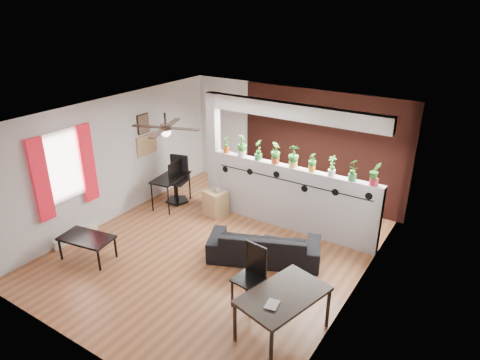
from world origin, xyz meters
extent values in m
cube|color=brown|center=(0.00, 0.00, -0.05)|extent=(6.30, 7.10, 0.10)
cube|color=#B7B7BA|center=(0.00, 3.02, 1.30)|extent=(6.30, 0.04, 2.90)
cube|color=#B7B7BA|center=(0.00, -3.02, 1.30)|extent=(6.30, 0.04, 2.90)
cube|color=#B7B7BA|center=(-2.62, 0.00, 1.30)|extent=(0.04, 7.10, 2.90)
cube|color=#B7B7BA|center=(2.62, 0.00, 1.30)|extent=(0.04, 7.10, 2.90)
cube|color=white|center=(0.00, 0.00, 2.65)|extent=(6.30, 7.10, 0.10)
cube|color=#BCBCC1|center=(0.80, 1.50, 0.68)|extent=(3.60, 0.18, 1.35)
cube|color=white|center=(0.80, 1.50, 2.45)|extent=(3.60, 0.18, 0.30)
cube|color=#BCBCC1|center=(-1.11, 1.50, 1.30)|extent=(0.22, 0.20, 2.60)
cube|color=maroon|center=(0.80, 2.97, 1.30)|extent=(3.90, 0.05, 2.60)
cube|color=black|center=(0.80, 1.40, 1.08)|extent=(3.31, 0.01, 0.02)
cylinder|color=black|center=(-0.75, 1.40, 1.00)|extent=(0.14, 0.01, 0.14)
cylinder|color=black|center=(-0.13, 1.40, 1.08)|extent=(0.14, 0.01, 0.14)
cylinder|color=black|center=(0.49, 1.40, 1.16)|extent=(0.14, 0.01, 0.14)
cylinder|color=black|center=(1.11, 1.40, 1.00)|extent=(0.14, 0.01, 0.14)
cylinder|color=black|center=(1.73, 1.40, 1.08)|extent=(0.14, 0.01, 0.14)
cylinder|color=black|center=(2.35, 1.40, 1.16)|extent=(0.14, 0.01, 0.14)
cube|color=white|center=(-2.58, -1.20, 1.55)|extent=(0.02, 0.95, 1.25)
cube|color=white|center=(-2.57, -1.20, 1.55)|extent=(0.04, 1.05, 1.35)
cube|color=red|center=(-2.53, -1.70, 1.45)|extent=(0.06, 0.30, 1.55)
cube|color=red|center=(-2.53, -0.70, 1.45)|extent=(0.06, 0.30, 1.55)
cube|color=silver|center=(-2.54, -1.20, 0.09)|extent=(0.08, 1.00, 0.18)
cube|color=#9F764D|center=(-2.58, 0.95, 1.35)|extent=(0.03, 0.60, 0.45)
cube|color=#8C7259|center=(-2.58, 0.90, 1.85)|extent=(0.03, 0.30, 0.40)
cube|color=black|center=(-2.58, 0.90, 1.85)|extent=(0.02, 0.34, 0.44)
cylinder|color=black|center=(-0.80, -0.30, 2.50)|extent=(0.04, 0.04, 0.20)
cylinder|color=black|center=(-0.80, -0.30, 2.35)|extent=(0.18, 0.18, 0.10)
sphere|color=white|center=(-0.80, -0.30, 2.26)|extent=(0.17, 0.17, 0.17)
cube|color=black|center=(-0.48, -0.18, 2.34)|extent=(0.55, 0.29, 0.01)
cube|color=black|center=(-0.92, 0.02, 2.34)|extent=(0.29, 0.55, 0.01)
cube|color=black|center=(-1.12, -0.42, 2.34)|extent=(0.55, 0.29, 0.01)
cube|color=black|center=(-0.68, -0.62, 2.34)|extent=(0.29, 0.55, 0.01)
cylinder|color=#CB5917|center=(-0.78, 1.50, 1.41)|extent=(0.13, 0.13, 0.12)
imported|color=#1D5F1B|center=(-0.78, 1.50, 1.59)|extent=(0.23, 0.24, 0.28)
cylinder|color=white|center=(-0.39, 1.50, 1.41)|extent=(0.17, 0.17, 0.12)
imported|color=#1D5F1B|center=(-0.39, 1.50, 1.63)|extent=(0.31, 0.31, 0.37)
cylinder|color=green|center=(0.01, 1.50, 1.41)|extent=(0.15, 0.15, 0.12)
imported|color=#1D5F1B|center=(0.01, 1.50, 1.61)|extent=(0.27, 0.27, 0.32)
cylinder|color=#CE4921|center=(0.41, 1.50, 1.41)|extent=(0.16, 0.16, 0.12)
imported|color=#1D5F1B|center=(0.41, 1.50, 1.62)|extent=(0.23, 0.26, 0.34)
cylinder|color=#E4C450|center=(0.80, 1.50, 1.41)|extent=(0.17, 0.17, 0.12)
imported|color=#1D5F1B|center=(0.80, 1.50, 1.63)|extent=(0.30, 0.28, 0.36)
cylinder|color=orange|center=(1.20, 1.50, 1.41)|extent=(0.13, 0.13, 0.12)
imported|color=#1D5F1B|center=(1.20, 1.50, 1.59)|extent=(0.19, 0.21, 0.27)
cylinder|color=white|center=(1.59, 1.50, 1.41)|extent=(0.14, 0.14, 0.12)
imported|color=#1D5F1B|center=(1.59, 1.50, 1.60)|extent=(0.22, 0.20, 0.29)
cylinder|color=#2E7E3E|center=(1.99, 1.50, 1.41)|extent=(0.15, 0.15, 0.12)
imported|color=#1D5F1B|center=(1.99, 1.50, 1.61)|extent=(0.25, 0.27, 0.31)
cylinder|color=#B11C2F|center=(2.38, 1.50, 1.41)|extent=(0.16, 0.16, 0.12)
imported|color=#1D5F1B|center=(2.38, 1.50, 1.62)|extent=(0.29, 0.28, 0.34)
imported|color=black|center=(0.91, 0.22, 0.28)|extent=(2.04, 1.42, 0.56)
cube|color=tan|center=(-0.85, 1.16, 0.27)|extent=(0.52, 0.48, 0.55)
imported|color=gray|center=(-0.80, 1.16, 0.60)|extent=(0.16, 0.16, 0.10)
cube|color=black|center=(-1.96, 0.98, 0.69)|extent=(0.64, 1.04, 0.04)
cylinder|color=black|center=(-2.11, 0.51, 0.33)|extent=(0.03, 0.03, 0.67)
cylinder|color=black|center=(-1.68, 0.57, 0.33)|extent=(0.03, 0.03, 0.67)
cylinder|color=black|center=(-2.23, 1.40, 0.33)|extent=(0.03, 0.03, 0.67)
cylinder|color=black|center=(-1.81, 1.46, 0.33)|extent=(0.03, 0.03, 0.67)
imported|color=black|center=(-1.96, 1.13, 0.80)|extent=(0.33, 0.08, 0.18)
cylinder|color=black|center=(-1.95, 1.16, 0.04)|extent=(0.56, 0.56, 0.04)
cylinder|color=black|center=(-1.95, 1.16, 0.28)|extent=(0.06, 0.06, 0.47)
cube|color=black|center=(-1.95, 1.16, 0.54)|extent=(0.55, 0.55, 0.08)
cube|color=black|center=(-2.00, 1.36, 0.84)|extent=(0.43, 0.17, 0.52)
cube|color=black|center=(2.07, -1.29, 0.66)|extent=(1.06, 1.41, 0.04)
cylinder|color=black|center=(1.59, -1.77, 0.32)|extent=(0.05, 0.05, 0.64)
cylinder|color=black|center=(2.25, -1.94, 0.32)|extent=(0.05, 0.05, 0.64)
cylinder|color=black|center=(1.89, -0.63, 0.32)|extent=(0.05, 0.05, 0.64)
cylinder|color=black|center=(2.55, -0.80, 0.32)|extent=(0.05, 0.05, 0.64)
imported|color=gray|center=(1.97, -1.59, 0.70)|extent=(0.19, 0.24, 0.02)
cube|color=black|center=(1.35, -1.04, 0.49)|extent=(0.46, 0.46, 0.03)
cube|color=black|center=(1.38, -0.86, 0.76)|extent=(0.39, 0.08, 0.52)
cube|color=black|center=(1.16, -1.19, 0.24)|extent=(0.03, 0.03, 0.49)
cube|color=black|center=(1.50, -1.24, 0.24)|extent=(0.03, 0.03, 0.49)
cube|color=black|center=(1.20, -0.85, 0.50)|extent=(0.03, 0.03, 1.00)
cube|color=black|center=(1.55, -0.89, 0.50)|extent=(0.03, 0.03, 1.00)
cube|color=black|center=(-1.79, -1.51, 0.42)|extent=(1.03, 0.68, 0.04)
cylinder|color=black|center=(-2.18, -1.80, 0.20)|extent=(0.04, 0.04, 0.40)
cylinder|color=black|center=(-1.32, -1.66, 0.20)|extent=(0.04, 0.04, 0.40)
cylinder|color=black|center=(-2.26, -1.36, 0.20)|extent=(0.04, 0.04, 0.40)
cylinder|color=black|center=(-1.39, -1.21, 0.20)|extent=(0.04, 0.04, 0.40)
camera|label=1|loc=(4.14, -5.59, 4.42)|focal=32.00mm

